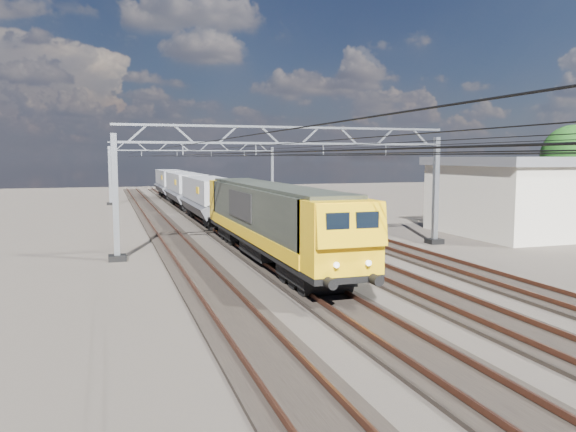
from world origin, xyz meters
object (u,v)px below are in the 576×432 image
object	(u,v)px
catenary_gantry_far	(195,170)
industrial_shed	(570,194)
locomotive	(270,217)
hopper_wagon_mid	(186,187)
hopper_wagon_lead	(209,196)
hopper_wagon_third	(171,182)
catenary_gantry_mid	(290,183)

from	to	relation	value
catenary_gantry_far	industrial_shed	bearing A→B (deg)	-57.09
catenary_gantry_far	locomotive	size ratio (longest dim) A/B	0.94
catenary_gantry_far	hopper_wagon_mid	xyz separation A→B (m)	(-2.00, -6.83, -1.67)
hopper_wagon_lead	hopper_wagon_mid	size ratio (longest dim) A/B	1.00
hopper_wagon_lead	hopper_wagon_third	distance (m)	28.40
hopper_wagon_lead	hopper_wagon_third	size ratio (longest dim) A/B	1.00
locomotive	hopper_wagon_third	size ratio (longest dim) A/B	1.62
catenary_gantry_mid	catenary_gantry_far	world-z (taller)	same
hopper_wagon_lead	catenary_gantry_mid	bearing A→B (deg)	-82.39
hopper_wagon_mid	industrial_shed	world-z (taller)	industrial_shed
catenary_gantry_far	hopper_wagon_mid	distance (m)	7.31
locomotive	hopper_wagon_lead	xyz separation A→B (m)	(-0.00, 17.70, -0.09)
catenary_gantry_mid	hopper_wagon_third	distance (m)	43.45
hopper_wagon_mid	hopper_wagon_third	bearing A→B (deg)	90.00
hopper_wagon_third	industrial_shed	world-z (taller)	industrial_shed
catenary_gantry_mid	hopper_wagon_mid	distance (m)	29.29
locomotive	hopper_wagon_third	distance (m)	46.10
catenary_gantry_mid	industrial_shed	world-z (taller)	catenary_gantry_mid
catenary_gantry_mid	locomotive	bearing A→B (deg)	-126.26
hopper_wagon_lead	hopper_wagon_third	xyz separation A→B (m)	(0.00, 28.40, 0.00)
catenary_gantry_far	hopper_wagon_third	world-z (taller)	catenary_gantry_far
hopper_wagon_third	industrial_shed	size ratio (longest dim) A/B	0.70
catenary_gantry_far	hopper_wagon_lead	bearing A→B (deg)	-95.43
locomotive	hopper_wagon_mid	bearing A→B (deg)	90.00
hopper_wagon_lead	hopper_wagon_mid	xyz separation A→B (m)	(0.00, 14.20, 0.00)
hopper_wagon_lead	locomotive	bearing A→B (deg)	-90.00
catenary_gantry_mid	industrial_shed	distance (m)	22.12
hopper_wagon_lead	hopper_wagon_mid	distance (m)	14.20
catenary_gantry_mid	locomotive	size ratio (longest dim) A/B	0.94
hopper_wagon_third	hopper_wagon_mid	bearing A→B (deg)	-90.00
hopper_wagon_mid	industrial_shed	bearing A→B (deg)	-48.54
hopper_wagon_lead	hopper_wagon_mid	bearing A→B (deg)	90.00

